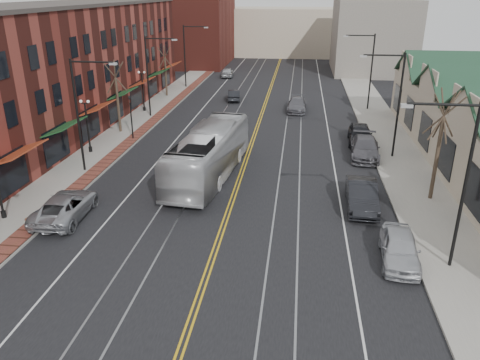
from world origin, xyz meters
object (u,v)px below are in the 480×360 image
(parked_car_a, at_px, (400,248))
(parked_car_d, at_px, (360,134))
(parked_suv, at_px, (65,206))
(transit_bus, at_px, (209,153))
(parked_car_c, at_px, (365,148))
(parked_car_b, at_px, (362,195))

(parked_car_a, xyz_separation_m, parked_car_d, (0.15, 19.33, 0.08))
(parked_suv, bearing_deg, parked_car_a, 170.21)
(transit_bus, bearing_deg, parked_car_c, -147.89)
(transit_bus, distance_m, parked_suv, 10.42)
(parked_suv, height_order, parked_car_a, parked_car_a)
(parked_car_b, bearing_deg, parked_car_a, -77.35)
(transit_bus, height_order, parked_car_b, transit_bus)
(transit_bus, xyz_separation_m, parked_car_a, (11.32, -9.95, -1.00))
(parked_car_c, bearing_deg, transit_bus, -149.32)
(parked_suv, relative_size, parked_car_a, 1.22)
(transit_bus, xyz_separation_m, parked_car_d, (11.47, 9.38, -0.92))
(transit_bus, xyz_separation_m, parked_car_c, (11.47, 5.62, -0.97))
(parked_car_c, height_order, parked_car_d, parked_car_d)
(parked_suv, height_order, parked_car_b, parked_car_b)
(transit_bus, relative_size, parked_car_b, 2.51)
(parked_car_a, relative_size, parked_car_c, 0.82)
(transit_bus, distance_m, parked_car_c, 12.81)
(parked_suv, xyz_separation_m, parked_car_b, (17.30, 3.61, 0.08))
(parked_car_b, bearing_deg, parked_suv, -166.38)
(parked_car_c, bearing_deg, parked_suv, -140.15)
(parked_car_b, relative_size, parked_car_c, 0.93)
(parked_car_a, distance_m, parked_car_c, 15.57)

